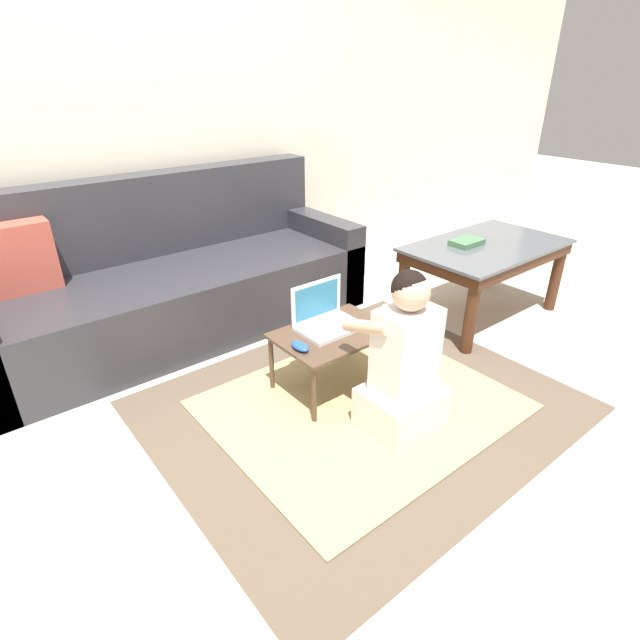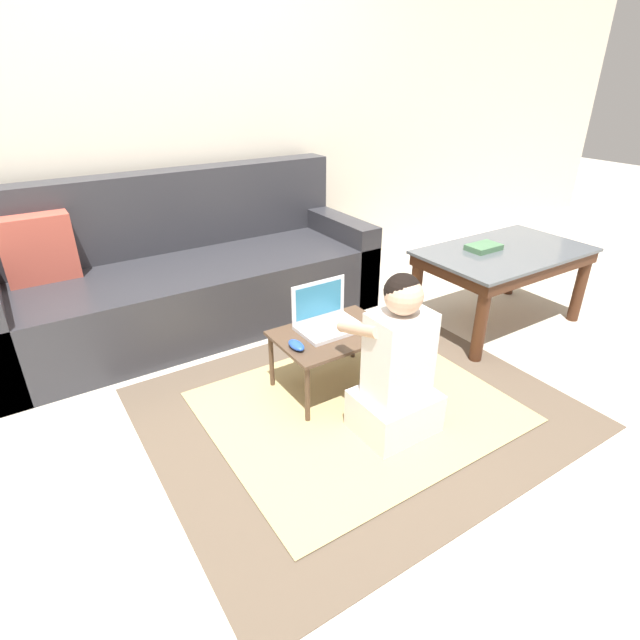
{
  "view_description": "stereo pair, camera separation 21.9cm",
  "coord_description": "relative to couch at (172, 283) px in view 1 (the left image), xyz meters",
  "views": [
    {
      "loc": [
        -1.31,
        -1.44,
        1.48
      ],
      "look_at": [
        0.04,
        0.24,
        0.38
      ],
      "focal_mm": 28.0,
      "sensor_mm": 36.0,
      "label": 1
    },
    {
      "loc": [
        -1.13,
        -1.57,
        1.48
      ],
      "look_at": [
        0.04,
        0.24,
        0.38
      ],
      "focal_mm": 28.0,
      "sensor_mm": 36.0,
      "label": 2
    }
  ],
  "objects": [
    {
      "name": "book_on_table",
      "position": [
        1.51,
        -1.0,
        0.2
      ],
      "size": [
        0.2,
        0.13,
        0.03
      ],
      "color": "#47704C",
      "rests_on": "coffee_table"
    },
    {
      "name": "area_rug",
      "position": [
        0.34,
        -1.33,
        -0.3
      ],
      "size": [
        1.9,
        1.58,
        0.01
      ],
      "color": "brown",
      "rests_on": "ground_plane"
    },
    {
      "name": "laptop_desk",
      "position": [
        0.34,
        -1.12,
        -0.02
      ],
      "size": [
        0.56,
        0.39,
        0.32
      ],
      "color": "#4C3828",
      "rests_on": "ground_plane"
    },
    {
      "name": "ground_plane",
      "position": [
        0.26,
        -1.31,
        -0.3
      ],
      "size": [
        16.0,
        16.0,
        0.0
      ],
      "primitive_type": "plane",
      "color": "beige"
    },
    {
      "name": "wall_back",
      "position": [
        0.26,
        0.44,
        0.95
      ],
      "size": [
        9.0,
        0.06,
        2.5
      ],
      "color": "beige",
      "rests_on": "ground_plane"
    },
    {
      "name": "laptop",
      "position": [
        0.35,
        -1.06,
        0.05
      ],
      "size": [
        0.31,
        0.22,
        0.22
      ],
      "color": "silver",
      "rests_on": "laptop_desk"
    },
    {
      "name": "computer_mouse",
      "position": [
        0.12,
        -1.15,
        0.03
      ],
      "size": [
        0.06,
        0.11,
        0.03
      ],
      "color": "#234CB2",
      "rests_on": "laptop_desk"
    },
    {
      "name": "person_seated",
      "position": [
        0.39,
        -1.54,
        0.02
      ],
      "size": [
        0.35,
        0.4,
        0.76
      ],
      "color": "silver",
      "rests_on": "ground_plane"
    },
    {
      "name": "coffee_table",
      "position": [
        1.63,
        -1.08,
        0.11
      ],
      "size": [
        1.03,
        0.62,
        0.49
      ],
      "color": "#4C5156",
      "rests_on": "ground_plane"
    },
    {
      "name": "couch",
      "position": [
        0.0,
        0.0,
        0.0
      ],
      "size": [
        2.29,
        0.84,
        0.91
      ],
      "color": "#2D2D33",
      "rests_on": "ground_plane"
    }
  ]
}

